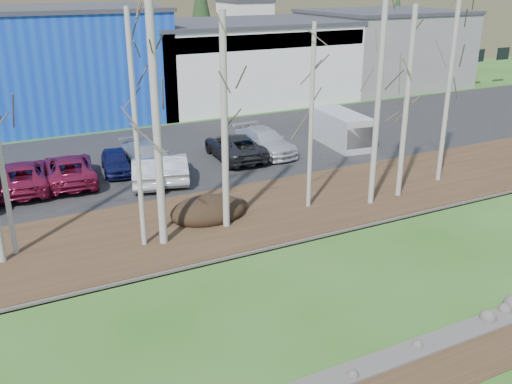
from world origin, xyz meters
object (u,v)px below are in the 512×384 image
car_3 (149,156)px  car_5 (172,167)px  car_9 (147,171)px  car_4 (116,161)px  car_8 (69,169)px  car_7 (265,141)px  car_2 (22,176)px  van_white (343,130)px  car_6 (235,146)px

car_3 → car_5: car_3 is taller
car_9 → car_4: bearing=-52.3°
car_8 → car_5: bearing=164.0°
car_5 → car_7: car_7 is taller
car_7 → car_2: bearing=176.0°
van_white → car_7: bearing=177.8°
car_2 → car_8: size_ratio=1.00×
car_2 → car_6: size_ratio=0.99×
car_4 → car_6: bearing=3.6°
car_7 → car_9: (-8.06, -1.99, -0.05)m
car_8 → car_4: bearing=-162.6°
car_2 → car_9: (5.92, -1.99, -0.04)m
car_8 → car_7: bearing=-174.2°
car_5 → car_9: (-1.40, 0.00, 0.00)m
car_4 → car_9: 2.71m
car_4 → van_white: (14.31, -1.34, 0.41)m
car_3 → van_white: (12.50, -1.16, 0.32)m
car_2 → car_3: (6.75, 0.35, -0.02)m
car_2 → car_6: 11.88m
car_5 → car_4: bearing=-30.3°
car_2 → car_3: size_ratio=1.07×
car_2 → car_3: 6.76m
car_5 → car_9: 1.40m
car_8 → car_9: (3.58, -1.99, -0.04)m
car_3 → car_6: size_ratio=0.93×
car_5 → car_2: bearing=1.1°
car_6 → car_7: (2.09, 0.15, 0.00)m
car_8 → car_3: bearing=-169.7°
car_4 → car_7: car_7 is taller
car_6 → car_2: bearing=3.8°
car_2 → van_white: bearing=-176.6°
car_2 → car_3: bearing=-171.2°
car_4 → van_white: bearing=3.8°
car_7 → car_8: 11.63m
car_3 → car_9: car_3 is taller
car_3 → car_4: 1.82m
car_7 → van_white: (5.27, -0.81, 0.29)m
car_6 → car_7: size_ratio=1.04×
car_6 → car_9: size_ratio=1.26×
van_white → car_6: bearing=-178.6°
car_8 → van_white: van_white is taller
car_2 → car_9: bearing=167.2°
car_3 → car_7: bearing=-8.2°
car_7 → car_4: bearing=172.6°
car_3 → car_6: car_6 is taller
car_2 → car_8: (2.34, 0.00, 0.00)m
car_6 → car_8: (-9.54, 0.15, -0.00)m
car_7 → car_3: bearing=173.2°
car_3 → car_9: 2.48m
car_8 → car_2: bearing=5.8°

